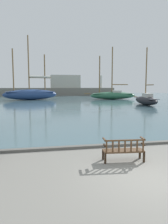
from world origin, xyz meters
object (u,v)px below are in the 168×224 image
park_bench (124,150)px  sailboat_distant_harbor (146,100)px  sailboat_far_port (31,94)px  sailboat_mid_port (113,95)px

park_bench → sailboat_distant_harbor: bearing=61.0°
sailboat_far_port → sailboat_mid_port: (17.87, -1.19, -0.33)m
park_bench → sailboat_mid_port: (12.87, 38.69, 0.61)m
park_bench → sailboat_far_port: size_ratio=0.12×
park_bench → sailboat_mid_port: sailboat_mid_port is taller
sailboat_far_port → sailboat_distant_harbor: bearing=-42.0°
park_bench → sailboat_far_port: (-5.00, 39.88, 0.94)m
sailboat_distant_harbor → sailboat_far_port: bearing=138.0°
park_bench → sailboat_distant_harbor: (13.10, 23.61, 0.40)m
park_bench → sailboat_far_port: bearing=97.1°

